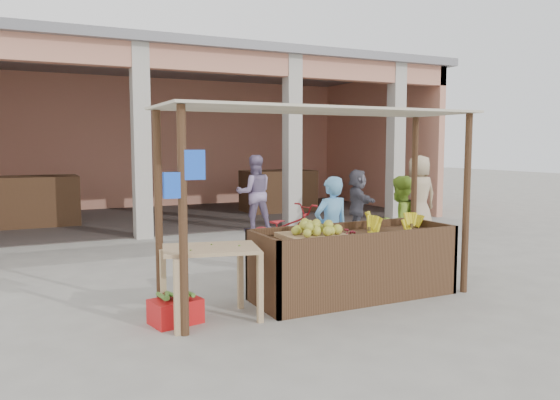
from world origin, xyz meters
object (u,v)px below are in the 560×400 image
fruit_stall (353,266)px  vendor_blue (331,226)px  red_crate (176,311)px  motorcycle (286,230)px  vendor_green (400,221)px  side_table (211,260)px

fruit_stall → vendor_blue: 0.89m
red_crate → motorcycle: (2.69, 2.69, 0.34)m
red_crate → vendor_green: bearing=2.5°
motorcycle → red_crate: bearing=121.5°
side_table → vendor_blue: bearing=36.4°
fruit_stall → vendor_blue: vendor_blue is taller
fruit_stall → motorcycle: (0.35, 2.64, 0.07)m
fruit_stall → side_table: (-1.96, -0.13, 0.29)m
vendor_green → side_table: bearing=8.1°
side_table → vendor_green: vendor_green is taller
motorcycle → side_table: bearing=126.8°
vendor_blue → vendor_green: bearing=-178.9°
fruit_stall → motorcycle: bearing=82.5°
vendor_blue → fruit_stall: bearing=76.1°
vendor_green → fruit_stall: bearing=23.3°
fruit_stall → motorcycle: motorcycle is taller
fruit_stall → side_table: 1.98m
fruit_stall → vendor_blue: bearing=80.2°
red_crate → motorcycle: 3.81m
red_crate → fruit_stall: bearing=-10.5°
fruit_stall → red_crate: bearing=-179.0°
red_crate → vendor_green: 3.93m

